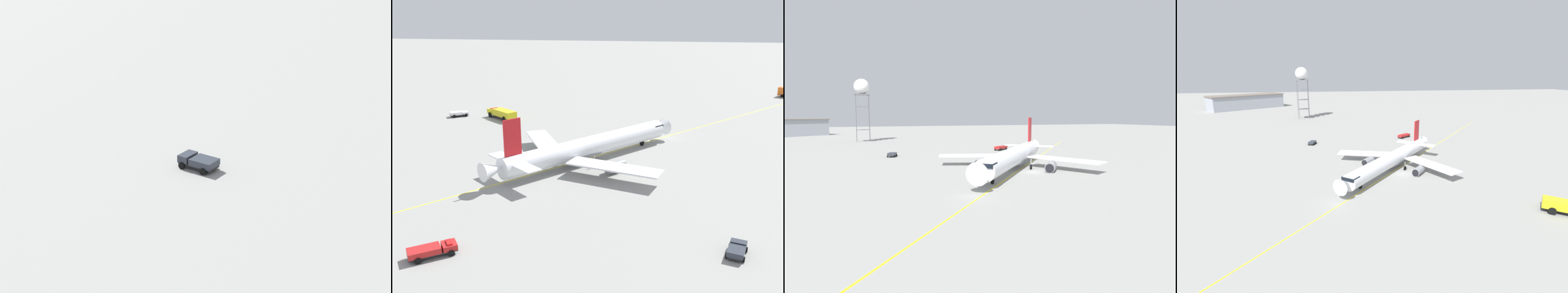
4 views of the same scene
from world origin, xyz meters
The scene contains 7 objects.
ground_plane centered at (0.00, 0.00, 0.00)m, with size 600.00×600.00×0.00m, color gray.
airliner_main centered at (3.64, 2.00, 2.70)m, with size 35.80×31.79×10.86m.
pushback_tug_truck centered at (-26.96, -36.93, 0.80)m, with size 4.40×5.04×1.30m.
ops_pickup_truck centered at (39.52, -11.07, 0.81)m, with size 4.81×5.61×1.41m.
baggage_truck_truck centered at (34.14, 24.07, 0.71)m, with size 3.98×2.98×1.22m.
fire_tender_truck centered at (-25.92, -24.61, 1.53)m, with size 8.39×9.45×2.50m.
taxiway_centreline centered at (-1.46, 4.90, 0.00)m, with size 135.24×116.76×0.01m.
Camera 2 is at (82.67, 13.53, 27.94)m, focal length 41.33 mm.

